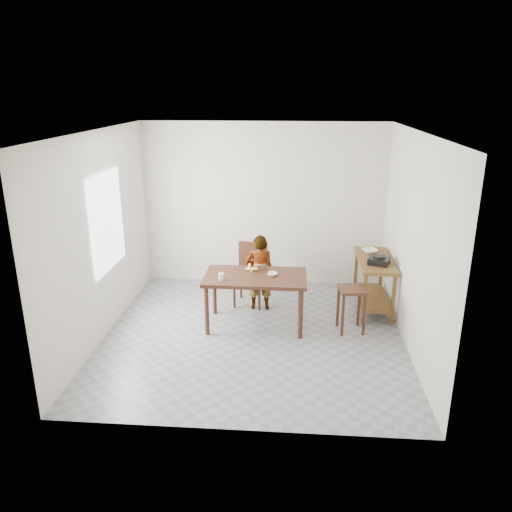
# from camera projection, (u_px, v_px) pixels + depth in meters

# --- Properties ---
(floor) EXTENTS (4.00, 4.00, 0.04)m
(floor) POSITION_uv_depth(u_px,v_px,m) (254.00, 336.00, 6.80)
(floor) COLOR gray
(floor) RESTS_ON ground
(ceiling) EXTENTS (4.00, 4.00, 0.04)m
(ceiling) POSITION_uv_depth(u_px,v_px,m) (253.00, 130.00, 5.92)
(ceiling) COLOR white
(ceiling) RESTS_ON wall_back
(wall_back) EXTENTS (4.00, 0.04, 2.70)m
(wall_back) POSITION_uv_depth(u_px,v_px,m) (264.00, 205.00, 8.27)
(wall_back) COLOR silver
(wall_back) RESTS_ON ground
(wall_front) EXTENTS (4.00, 0.04, 2.70)m
(wall_front) POSITION_uv_depth(u_px,v_px,m) (235.00, 305.00, 4.45)
(wall_front) COLOR silver
(wall_front) RESTS_ON ground
(wall_left) EXTENTS (0.04, 4.00, 2.70)m
(wall_left) POSITION_uv_depth(u_px,v_px,m) (100.00, 236.00, 6.51)
(wall_left) COLOR silver
(wall_left) RESTS_ON ground
(wall_right) EXTENTS (0.04, 4.00, 2.70)m
(wall_right) POSITION_uv_depth(u_px,v_px,m) (415.00, 244.00, 6.21)
(wall_right) COLOR silver
(wall_right) RESTS_ON ground
(window_pane) EXTENTS (0.02, 1.10, 1.30)m
(window_pane) POSITION_uv_depth(u_px,v_px,m) (108.00, 222.00, 6.65)
(window_pane) COLOR white
(window_pane) RESTS_ON wall_left
(dining_table) EXTENTS (1.40, 0.80, 0.75)m
(dining_table) POSITION_uv_depth(u_px,v_px,m) (255.00, 301.00, 6.95)
(dining_table) COLOR #3C1F13
(dining_table) RESTS_ON floor
(prep_counter) EXTENTS (0.50, 1.20, 0.80)m
(prep_counter) POSITION_uv_depth(u_px,v_px,m) (373.00, 284.00, 7.48)
(prep_counter) COLOR brown
(prep_counter) RESTS_ON floor
(child) EXTENTS (0.44, 0.31, 1.16)m
(child) POSITION_uv_depth(u_px,v_px,m) (260.00, 272.00, 7.44)
(child) COLOR white
(child) RESTS_ON floor
(dining_chair) EXTENTS (0.52, 0.52, 0.94)m
(dining_chair) POSITION_uv_depth(u_px,v_px,m) (250.00, 275.00, 7.62)
(dining_chair) COLOR #3C1F13
(dining_chair) RESTS_ON floor
(stool) EXTENTS (0.40, 0.40, 0.63)m
(stool) POSITION_uv_depth(u_px,v_px,m) (351.00, 309.00, 6.82)
(stool) COLOR #3C1F13
(stool) RESTS_ON floor
(glass_tumbler) EXTENTS (0.09, 0.09, 0.09)m
(glass_tumbler) POSITION_uv_depth(u_px,v_px,m) (221.00, 277.00, 6.67)
(glass_tumbler) COLOR silver
(glass_tumbler) RESTS_ON dining_table
(small_bowl) EXTENTS (0.15, 0.15, 0.04)m
(small_bowl) POSITION_uv_depth(u_px,v_px,m) (272.00, 274.00, 6.83)
(small_bowl) COLOR white
(small_bowl) RESTS_ON dining_table
(banana) EXTENTS (0.20, 0.16, 0.07)m
(banana) POSITION_uv_depth(u_px,v_px,m) (252.00, 269.00, 7.00)
(banana) COLOR gold
(banana) RESTS_ON dining_table
(serving_bowl) EXTENTS (0.29, 0.29, 0.06)m
(serving_bowl) POSITION_uv_depth(u_px,v_px,m) (369.00, 251.00, 7.61)
(serving_bowl) COLOR white
(serving_bowl) RESTS_ON prep_counter
(gas_burner) EXTENTS (0.36, 0.36, 0.09)m
(gas_burner) POSITION_uv_depth(u_px,v_px,m) (379.00, 261.00, 7.13)
(gas_burner) COLOR black
(gas_burner) RESTS_ON prep_counter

